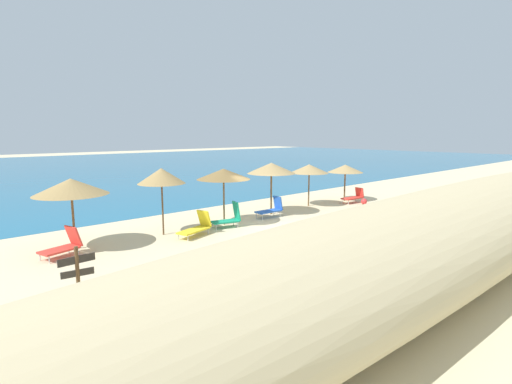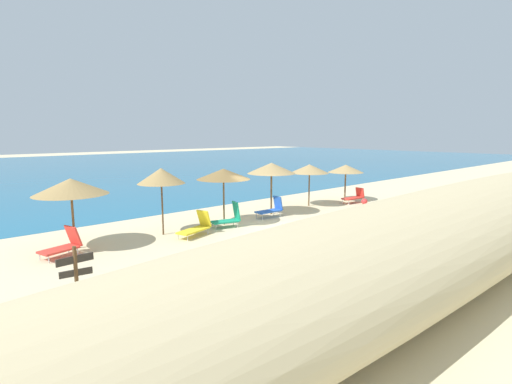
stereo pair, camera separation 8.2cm
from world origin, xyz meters
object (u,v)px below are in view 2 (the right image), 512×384
at_px(beach_umbrella_0, 71,187).
at_px(beach_umbrella_3, 271,168).
at_px(beach_umbrella_5, 346,169).
at_px(wooden_signpost, 76,276).
at_px(beach_umbrella_1, 161,176).
at_px(lounge_chair_0, 229,218).
at_px(lounge_chair_2, 197,227).
at_px(lounge_chair_1, 64,245).
at_px(beach_ball, 364,201).
at_px(lounge_chair_3, 354,197).
at_px(beach_umbrella_2, 223,174).
at_px(lounge_chair_4, 271,209).
at_px(beach_umbrella_4, 309,169).

height_order(beach_umbrella_0, beach_umbrella_3, beach_umbrella_3).
distance_m(beach_umbrella_5, wooden_signpost, 18.94).
relative_size(beach_umbrella_1, lounge_chair_0, 2.02).
relative_size(lounge_chair_0, lounge_chair_2, 0.81).
height_order(beach_umbrella_3, lounge_chair_1, beach_umbrella_3).
xyz_separation_m(wooden_signpost, beach_ball, (17.97, 3.76, -0.88)).
bearing_deg(lounge_chair_3, beach_ball, -175.75).
relative_size(beach_umbrella_2, lounge_chair_4, 1.79).
bearing_deg(beach_umbrella_0, beach_ball, -7.70).
bearing_deg(lounge_chair_2, lounge_chair_3, -106.55).
relative_size(beach_umbrella_3, lounge_chair_4, 1.85).
height_order(beach_umbrella_0, lounge_chair_3, beach_umbrella_0).
bearing_deg(lounge_chair_1, wooden_signpost, 152.04).
bearing_deg(beach_umbrella_2, lounge_chair_4, -7.24).
relative_size(beach_umbrella_4, lounge_chair_2, 1.43).
height_order(beach_umbrella_3, beach_umbrella_4, beach_umbrella_3).
relative_size(beach_umbrella_0, beach_ball, 7.32).
relative_size(beach_umbrella_0, beach_umbrella_1, 0.93).
height_order(beach_umbrella_4, lounge_chair_4, beach_umbrella_4).
bearing_deg(lounge_chair_2, beach_umbrella_0, 54.97).
bearing_deg(lounge_chair_1, beach_umbrella_1, -101.14).
bearing_deg(lounge_chair_2, beach_umbrella_2, -84.70).
height_order(beach_umbrella_1, beach_umbrella_3, beach_umbrella_1).
bearing_deg(lounge_chair_4, beach_umbrella_5, -83.89).
bearing_deg(wooden_signpost, lounge_chair_2, 33.03).
relative_size(lounge_chair_2, lounge_chair_4, 1.16).
height_order(beach_umbrella_1, lounge_chair_2, beach_umbrella_1).
relative_size(beach_umbrella_1, lounge_chair_4, 1.92).
distance_m(lounge_chair_2, lounge_chair_3, 11.78).
distance_m(beach_umbrella_3, beach_umbrella_5, 6.46).
bearing_deg(beach_umbrella_5, lounge_chair_3, -100.42).
height_order(beach_umbrella_1, beach_ball, beach_umbrella_1).
xyz_separation_m(beach_umbrella_3, beach_umbrella_5, (6.44, -0.21, -0.40)).
height_order(beach_umbrella_4, lounge_chair_0, beach_umbrella_4).
height_order(beach_umbrella_2, beach_umbrella_5, beach_umbrella_2).
relative_size(beach_umbrella_1, lounge_chair_2, 1.65).
xyz_separation_m(lounge_chair_2, lounge_chair_4, (4.93, 0.50, 0.06)).
distance_m(beach_umbrella_2, lounge_chair_4, 3.47).
distance_m(lounge_chair_1, lounge_chair_3, 16.87).
xyz_separation_m(beach_umbrella_1, beach_umbrella_3, (6.48, -0.03, -0.06)).
height_order(lounge_chair_1, lounge_chair_3, lounge_chair_1).
bearing_deg(beach_umbrella_4, lounge_chair_2, -172.06).
distance_m(beach_umbrella_0, beach_umbrella_1, 3.53).
distance_m(beach_umbrella_3, lounge_chair_4, 2.20).
relative_size(beach_umbrella_3, lounge_chair_0, 1.95).
relative_size(lounge_chair_1, lounge_chair_3, 0.92).
bearing_deg(lounge_chair_1, lounge_chair_4, -107.36).
xyz_separation_m(beach_umbrella_0, lounge_chair_1, (-0.57, -0.71, -1.97)).
bearing_deg(beach_umbrella_1, beach_umbrella_3, -0.27).
xyz_separation_m(lounge_chair_1, beach_ball, (16.83, -1.49, -0.24)).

